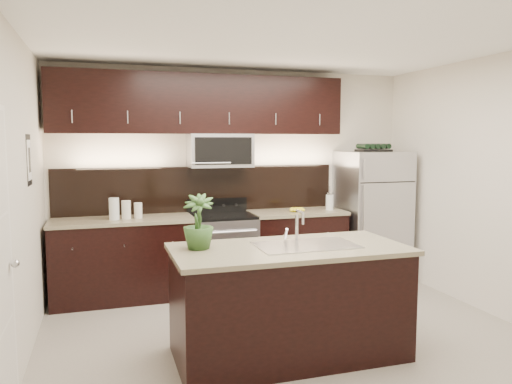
{
  "coord_description": "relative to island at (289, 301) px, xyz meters",
  "views": [
    {
      "loc": [
        -1.63,
        -4.1,
        1.83
      ],
      "look_at": [
        -0.18,
        0.55,
        1.32
      ],
      "focal_mm": 35.0,
      "sensor_mm": 36.0,
      "label": 1
    }
  ],
  "objects": [
    {
      "name": "ground",
      "position": [
        0.14,
        0.27,
        -0.47
      ],
      "size": [
        4.5,
        4.5,
        0.0
      ],
      "primitive_type": "plane",
      "color": "gray",
      "rests_on": "ground"
    },
    {
      "name": "room_walls",
      "position": [
        0.03,
        0.24,
        1.22
      ],
      "size": [
        4.52,
        4.02,
        2.71
      ],
      "color": "beige",
      "rests_on": "ground"
    },
    {
      "name": "counter_run",
      "position": [
        -0.31,
        1.96,
        -0.0
      ],
      "size": [
        3.51,
        0.65,
        0.94
      ],
      "color": "black",
      "rests_on": "ground"
    },
    {
      "name": "upper_fixtures",
      "position": [
        -0.29,
        2.11,
        1.67
      ],
      "size": [
        3.49,
        0.4,
        1.66
      ],
      "color": "black",
      "rests_on": "counter_run"
    },
    {
      "name": "island",
      "position": [
        0.0,
        0.0,
        0.0
      ],
      "size": [
        1.96,
        0.96,
        0.94
      ],
      "color": "black",
      "rests_on": "ground"
    },
    {
      "name": "sink_faucet",
      "position": [
        0.15,
        0.01,
        0.48
      ],
      "size": [
        0.84,
        0.5,
        0.28
      ],
      "color": "silver",
      "rests_on": "island"
    },
    {
      "name": "refrigerator",
      "position": [
        1.89,
        1.9,
        0.37
      ],
      "size": [
        0.81,
        0.73,
        1.68
      ],
      "primitive_type": "cube",
      "color": "#B2B2B7",
      "rests_on": "ground"
    },
    {
      "name": "wine_rack",
      "position": [
        1.89,
        1.9,
        1.25
      ],
      "size": [
        0.41,
        0.26,
        0.1
      ],
      "color": "black",
      "rests_on": "refrigerator"
    },
    {
      "name": "plant",
      "position": [
        -0.74,
        0.15,
        0.69
      ],
      "size": [
        0.31,
        0.31,
        0.45
      ],
      "primitive_type": "imported",
      "rotation": [
        0.0,
        0.0,
        -0.28
      ],
      "color": "#294C1E",
      "rests_on": "island"
    },
    {
      "name": "canisters",
      "position": [
        -1.26,
        1.93,
        0.58
      ],
      "size": [
        0.37,
        0.14,
        0.25
      ],
      "rotation": [
        0.0,
        0.0,
        0.15
      ],
      "color": "silver",
      "rests_on": "counter_run"
    },
    {
      "name": "french_press",
      "position": [
        1.29,
        1.91,
        0.58
      ],
      "size": [
        0.1,
        0.1,
        0.29
      ],
      "rotation": [
        0.0,
        0.0,
        0.21
      ],
      "color": "silver",
      "rests_on": "counter_run"
    },
    {
      "name": "bananas",
      "position": [
        0.77,
        1.88,
        0.5
      ],
      "size": [
        0.22,
        0.18,
        0.06
      ],
      "primitive_type": "ellipsoid",
      "rotation": [
        0.0,
        0.0,
        -0.19
      ],
      "color": "yellow",
      "rests_on": "counter_run"
    }
  ]
}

